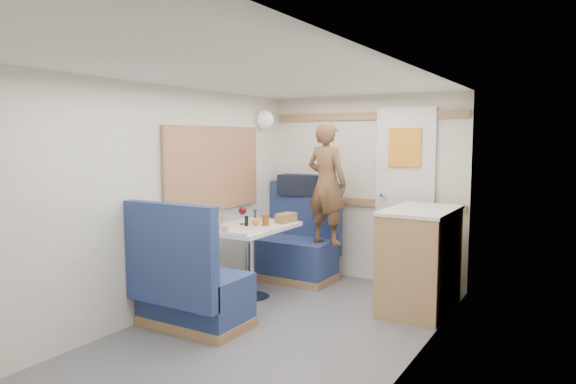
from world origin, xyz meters
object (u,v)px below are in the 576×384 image
Objects in this scene: galley_counter at (420,258)px; beer_glass at (266,220)px; dinette_table at (251,241)px; bench_near at (190,292)px; tumbler_mid at (257,216)px; wine_glass at (242,212)px; tray at (246,231)px; dome_light at (265,120)px; duffel_bag at (301,185)px; bread_loaf at (286,218)px; bench_far at (296,252)px; orange_fruit at (256,222)px; person at (327,183)px; pepper_grinder at (246,221)px; tumbler_left at (219,224)px; cheese_block at (227,227)px.

beer_glass is at bearing -159.89° from galley_counter.
dinette_table is 0.90m from bench_near.
bench_near is at bearing -85.92° from tumbler_mid.
tray is at bearing -49.62° from wine_glass.
tumbler_mid is (0.31, -0.62, -0.97)m from dome_light.
bread_loaf is at bearing -75.87° from duffel_bag.
orange_fruit is at bearing -82.93° from bench_far.
bench_far is 1.01m from wine_glass.
wine_glass is 0.77× the size of bread_loaf.
beer_glass is (-0.28, -0.72, -0.31)m from person.
beer_glass reaches higher than pepper_grinder.
beer_glass is (0.13, -0.80, 0.47)m from bench_far.
wine_glass is (-0.11, 0.02, 0.28)m from dinette_table.
dinette_table is at bearing -90.00° from bench_far.
tray is at bearing -85.32° from beer_glass.
tumbler_mid is 1.15× the size of beer_glass.
dome_light is at bearing -144.10° from duffel_bag.
dinette_table is 9.51× the size of pepper_grinder.
person reaches higher than orange_fruit.
bench_near is at bearing -89.28° from pepper_grinder.
bench_near is 2.17× the size of duffel_bag.
bench_near reaches higher than beer_glass.
beer_glass is at bearing -56.53° from dome_light.
dome_light is 1.38m from pepper_grinder.
dome_light is 2.07× the size of pepper_grinder.
bread_loaf is (0.28, -0.79, -0.25)m from duffel_bag.
beer_glass is at bearing 84.33° from orange_fruit.
bench_near is at bearing -90.00° from dinette_table.
tumbler_left is at bearing -108.83° from dinette_table.
dome_light is 0.92× the size of bread_loaf.
duffel_bag is at bearing 94.24° from dinette_table.
tray is 0.62m from bread_loaf.
bench_near is 8.88× the size of tumbler_mid.
galley_counter is at bearing 32.04° from cheese_block.
bread_loaf is (0.21, 0.37, -0.00)m from pepper_grinder.
orange_fruit is at bearing 81.44° from bench_near.
duffel_bag reaches higher than tray.
bench_near reaches higher than galley_counter.
tray is at bearing -61.31° from dinette_table.
cheese_block is at bearing -72.02° from dome_light.
wine_glass is (-0.22, 0.10, 0.07)m from orange_fruit.
dome_light is 1.62m from cheese_block.
bread_loaf is (0.08, 0.41, -0.01)m from orange_fruit.
dome_light is 1.36m from beer_glass.
galley_counter is (1.47, 0.55, -0.10)m from dinette_table.
tumbler_mid is (-1.55, -0.32, 0.31)m from galley_counter.
bench_near is 1.20m from tumbler_mid.
tumbler_left is at bearing -76.89° from dome_light.
tumbler_left reaches higher than pepper_grinder.
dinette_table is 0.88× the size of bench_near.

